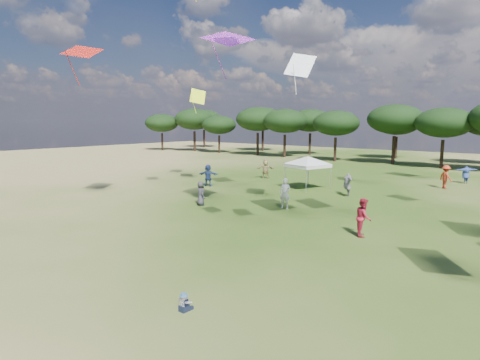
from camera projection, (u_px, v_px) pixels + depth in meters
name	position (u px, v px, depth m)	size (l,w,h in m)	color
ground	(105.00, 342.00, 9.72)	(140.00, 140.00, 0.00)	#385319
tent_left	(308.00, 158.00, 31.37)	(5.18, 5.18, 2.88)	gray
toddler	(184.00, 303.00, 11.30)	(0.35, 0.40, 0.54)	black
festival_crowd	(380.00, 187.00, 27.25)	(30.40, 22.25, 1.89)	olive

